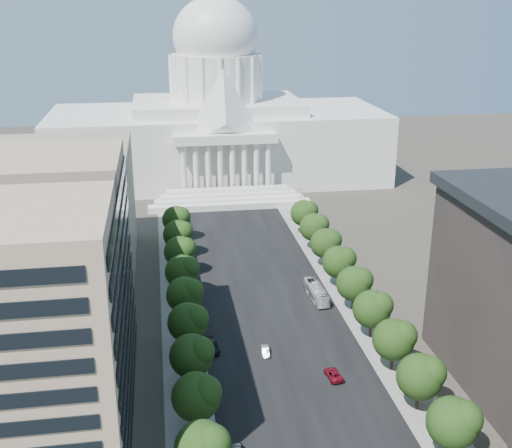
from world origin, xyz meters
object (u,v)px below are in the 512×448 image
car_silver (265,351)px  city_bus (316,292)px  car_red (334,375)px  car_dark_b (212,347)px

car_silver → city_bus: city_bus is taller
car_silver → city_bus: size_ratio=0.33×
car_silver → city_bus: bearing=59.0°
car_red → car_dark_b: size_ratio=0.91×
car_red → city_bus: bearing=-104.7°
car_dark_b → city_bus: (25.04, 18.79, 0.82)m
car_dark_b → city_bus: bearing=32.2°
car_red → car_silver: bearing=-49.0°
city_bus → car_dark_b: bearing=-146.1°
car_silver → city_bus: (15.25, 21.67, 0.98)m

